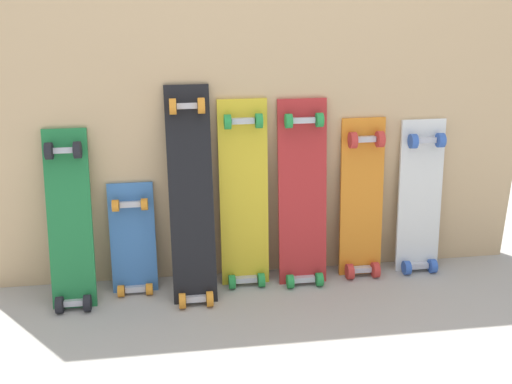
{
  "coord_description": "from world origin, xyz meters",
  "views": [
    {
      "loc": [
        -0.32,
        -2.43,
        1.36
      ],
      "look_at": [
        0.0,
        -0.07,
        0.45
      ],
      "focal_mm": 41.84,
      "sensor_mm": 36.0,
      "label": 1
    }
  ],
  "objects_px": {
    "skateboard_black": "(191,204)",
    "skateboard_white": "(420,203)",
    "skateboard_blue": "(133,246)",
    "skateboard_orange": "(362,205)",
    "skateboard_green": "(70,227)",
    "skateboard_yellow": "(244,202)",
    "skateboard_red": "(303,201)"
  },
  "relations": [
    {
      "from": "skateboard_orange",
      "to": "skateboard_yellow",
      "type": "bearing_deg",
      "value": -179.59
    },
    {
      "from": "skateboard_black",
      "to": "skateboard_yellow",
      "type": "xyz_separation_m",
      "value": [
        0.23,
        0.07,
        -0.03
      ]
    },
    {
      "from": "skateboard_black",
      "to": "skateboard_white",
      "type": "xyz_separation_m",
      "value": [
        1.05,
        0.08,
        -0.09
      ]
    },
    {
      "from": "skateboard_green",
      "to": "skateboard_blue",
      "type": "height_order",
      "value": "skateboard_green"
    },
    {
      "from": "skateboard_orange",
      "to": "skateboard_white",
      "type": "relative_size",
      "value": 1.02
    },
    {
      "from": "skateboard_yellow",
      "to": "skateboard_orange",
      "type": "relative_size",
      "value": 1.13
    },
    {
      "from": "skateboard_blue",
      "to": "skateboard_red",
      "type": "height_order",
      "value": "skateboard_red"
    },
    {
      "from": "skateboard_green",
      "to": "skateboard_yellow",
      "type": "bearing_deg",
      "value": 4.64
    },
    {
      "from": "skateboard_blue",
      "to": "skateboard_orange",
      "type": "height_order",
      "value": "skateboard_orange"
    },
    {
      "from": "skateboard_orange",
      "to": "skateboard_white",
      "type": "xyz_separation_m",
      "value": [
        0.28,
        0.0,
        -0.01
      ]
    },
    {
      "from": "skateboard_black",
      "to": "skateboard_white",
      "type": "relative_size",
      "value": 1.24
    },
    {
      "from": "skateboard_black",
      "to": "skateboard_orange",
      "type": "xyz_separation_m",
      "value": [
        0.77,
        0.08,
        -0.08
      ]
    },
    {
      "from": "skateboard_black",
      "to": "skateboard_red",
      "type": "relative_size",
      "value": 1.08
    },
    {
      "from": "skateboard_black",
      "to": "skateboard_white",
      "type": "distance_m",
      "value": 1.06
    },
    {
      "from": "skateboard_blue",
      "to": "skateboard_orange",
      "type": "distance_m",
      "value": 1.04
    },
    {
      "from": "skateboard_white",
      "to": "skateboard_orange",
      "type": "bearing_deg",
      "value": -179.01
    },
    {
      "from": "skateboard_orange",
      "to": "skateboard_black",
      "type": "bearing_deg",
      "value": -174.26
    },
    {
      "from": "skateboard_blue",
      "to": "skateboard_red",
      "type": "relative_size",
      "value": 0.62
    },
    {
      "from": "skateboard_blue",
      "to": "skateboard_orange",
      "type": "relative_size",
      "value": 0.7
    },
    {
      "from": "skateboard_orange",
      "to": "skateboard_white",
      "type": "bearing_deg",
      "value": 0.99
    },
    {
      "from": "skateboard_red",
      "to": "skateboard_orange",
      "type": "xyz_separation_m",
      "value": [
        0.28,
        0.02,
        -0.04
      ]
    },
    {
      "from": "skateboard_red",
      "to": "skateboard_orange",
      "type": "height_order",
      "value": "skateboard_red"
    },
    {
      "from": "skateboard_red",
      "to": "skateboard_white",
      "type": "relative_size",
      "value": 1.15
    },
    {
      "from": "skateboard_green",
      "to": "skateboard_white",
      "type": "height_order",
      "value": "skateboard_green"
    },
    {
      "from": "skateboard_black",
      "to": "skateboard_blue",
      "type": "bearing_deg",
      "value": 165.7
    },
    {
      "from": "skateboard_white",
      "to": "skateboard_green",
      "type": "bearing_deg",
      "value": -177.48
    },
    {
      "from": "skateboard_blue",
      "to": "skateboard_white",
      "type": "height_order",
      "value": "skateboard_white"
    },
    {
      "from": "skateboard_green",
      "to": "skateboard_red",
      "type": "relative_size",
      "value": 0.89
    },
    {
      "from": "skateboard_black",
      "to": "skateboard_white",
      "type": "bearing_deg",
      "value": 4.49
    },
    {
      "from": "skateboard_white",
      "to": "skateboard_black",
      "type": "bearing_deg",
      "value": -175.51
    },
    {
      "from": "skateboard_green",
      "to": "skateboard_yellow",
      "type": "height_order",
      "value": "skateboard_yellow"
    },
    {
      "from": "skateboard_yellow",
      "to": "skateboard_white",
      "type": "height_order",
      "value": "skateboard_yellow"
    }
  ]
}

